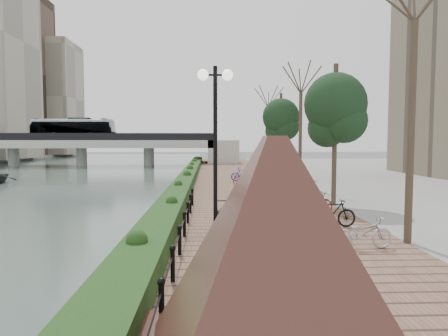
{
  "coord_description": "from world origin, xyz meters",
  "views": [
    {
      "loc": [
        2.18,
        -9.33,
        3.51
      ],
      "look_at": [
        2.98,
        12.19,
        2.0
      ],
      "focal_mm": 32.0,
      "sensor_mm": 36.0,
      "label": 1
    }
  ],
  "objects_px": {
    "granite_monument": "(274,264)",
    "motorcycle": "(225,220)",
    "pedestrian": "(275,217)",
    "lamppost": "(215,117)"
  },
  "relations": [
    {
      "from": "granite_monument",
      "to": "motorcycle",
      "type": "relative_size",
      "value": 3.43
    },
    {
      "from": "motorcycle",
      "to": "pedestrian",
      "type": "distance_m",
      "value": 1.96
    },
    {
      "from": "pedestrian",
      "to": "granite_monument",
      "type": "bearing_deg",
      "value": 90.34
    },
    {
      "from": "lamppost",
      "to": "motorcycle",
      "type": "relative_size",
      "value": 3.0
    },
    {
      "from": "granite_monument",
      "to": "lamppost",
      "type": "bearing_deg",
      "value": 94.78
    },
    {
      "from": "motorcycle",
      "to": "lamppost",
      "type": "bearing_deg",
      "value": -118.21
    },
    {
      "from": "lamppost",
      "to": "motorcycle",
      "type": "xyz_separation_m",
      "value": [
        0.3,
        0.77,
        -3.13
      ]
    },
    {
      "from": "motorcycle",
      "to": "granite_monument",
      "type": "bearing_deg",
      "value": -94.69
    },
    {
      "from": "granite_monument",
      "to": "lamppost",
      "type": "height_order",
      "value": "lamppost"
    },
    {
      "from": "granite_monument",
      "to": "pedestrian",
      "type": "relative_size",
      "value": 3.3
    }
  ]
}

